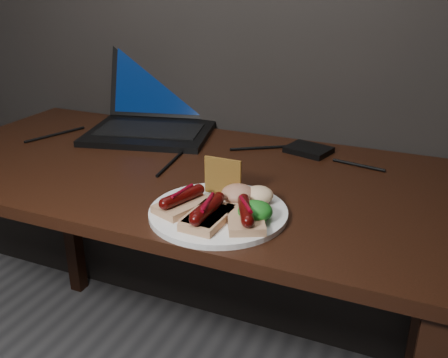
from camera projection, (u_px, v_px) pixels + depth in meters
desk at (177, 198)px, 1.33m from camera, size 1.40×0.70×0.75m
laptop at (155, 114)px, 1.57m from camera, size 0.44×0.45×0.25m
hard_drive at (309, 150)px, 1.39m from camera, size 0.14×0.12×0.02m
desk_cables at (199, 150)px, 1.40m from camera, size 1.01×0.37×0.01m
plate at (218, 212)px, 1.04m from camera, size 0.35×0.35×0.01m
bread_sausage_left at (182, 202)px, 1.03m from camera, size 0.10×0.13×0.04m
bread_sausage_center at (208, 212)px, 0.99m from camera, size 0.08×0.12×0.04m
bread_sausage_right at (245, 215)px, 0.98m from camera, size 0.11×0.13×0.04m
bread_sausage_extra at (207, 215)px, 0.98m from camera, size 0.07×0.12×0.04m
crispbread at (223, 177)px, 1.09m from camera, size 0.09×0.01×0.08m
salad_greens at (255, 211)px, 0.99m from camera, size 0.07×0.07×0.04m
salsa_mound at (238, 194)px, 1.06m from camera, size 0.07×0.07×0.04m
coleslaw_mound at (259, 195)px, 1.06m from camera, size 0.06×0.06×0.04m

